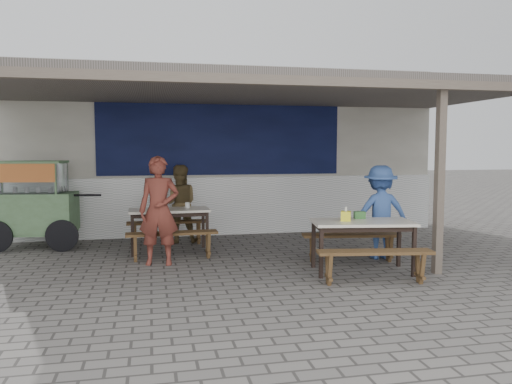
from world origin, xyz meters
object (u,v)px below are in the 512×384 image
Objects in this scene: tissue_box at (346,216)px; condiment_jar at (187,205)px; patron_right_table at (380,212)px; table_right at (362,226)px; condiment_bowl at (159,208)px; bench_right_street at (375,259)px; patron_street_side at (159,211)px; table_left at (169,214)px; bench_right_wall at (351,241)px; donation_box at (360,215)px; bench_left_street at (172,239)px; vendor_cart at (34,201)px; patron_wall_side at (179,204)px; bench_left_wall at (167,227)px.

condiment_jar is at bearing 135.02° from tissue_box.
table_right is at bearing 55.46° from patron_right_table.
condiment_bowl is (-2.61, 1.97, -0.05)m from tissue_box.
patron_street_side reaches higher than bench_right_street.
table_left reaches higher than bench_right_wall.
donation_box is (-0.61, -0.58, 0.04)m from patron_right_table.
tissue_box reaches higher than table_right.
bench_left_street is 0.73× the size of vendor_cart.
table_left is 0.90m from patron_wall_side.
table_right is at bearing 90.00° from bench_right_street.
patron_street_side is (-2.86, 1.10, 0.17)m from table_right.
bench_right_wall is (0.19, 1.27, 0.00)m from bench_right_street.
condiment_jar is at bearing 145.96° from table_right.
bench_right_street is at bearing -53.38° from bench_left_wall.
table_left is 9.96× the size of tissue_box.
condiment_bowl reaches higher than bench_right_street.
patron_right_table is at bearing -11.67° from bench_left_street.
tissue_box is (2.63, -1.04, -0.02)m from patron_street_side.
vendor_cart is (-4.92, 3.48, 0.51)m from bench_right_street.
tissue_box is (2.44, -1.96, 0.15)m from table_left.
donation_box is (0.15, 0.87, 0.46)m from bench_right_street.
tissue_box is at bearing 175.55° from table_right.
table_right reaches higher than bench_right_wall.
condiment_bowl is at bearing -105.42° from bench_left_wall.
bench_left_wall is at bearing 76.40° from condiment_bowl.
bench_left_wall is 0.99× the size of patron_wall_side.
table_left is at bearing -154.14° from condiment_jar.
bench_right_street is 3.63m from condiment_jar.
table_left is at bearing 78.09° from patron_wall_side.
condiment_jar reaches higher than table_right.
patron_wall_side is (-2.46, 2.89, 0.07)m from table_right.
bench_left_wall is 0.53m from patron_wall_side.
donation_box is 0.94× the size of condiment_bowl.
vendor_cart is 2.57m from patron_wall_side.
bench_left_street is at bearing 151.15° from tissue_box.
bench_left_street is 1.57m from patron_wall_side.
bench_left_wall is at bearing 138.86° from donation_box.
patron_right_table is at bearing 40.02° from tissue_box.
patron_wall_side is at bearing 44.64° from bench_left_wall.
donation_box is at bearing -20.28° from vendor_cart.
table_right is 0.98× the size of bench_right_wall.
donation_box is (2.75, -2.41, 0.47)m from bench_left_wall.
patron_wall_side is (-2.36, 3.52, 0.40)m from bench_right_street.
patron_right_table is (3.33, -0.58, 0.42)m from bench_left_street.
patron_wall_side is (0.24, 0.25, 0.40)m from bench_left_wall.
bench_right_street is 1.00m from donation_box.
patron_street_side is 1.11× the size of patron_right_table.
patron_right_table is 0.84m from donation_box.
patron_right_table is (0.77, 1.45, 0.42)m from bench_right_street.
bench_left_wall is at bearing 144.30° from table_right.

